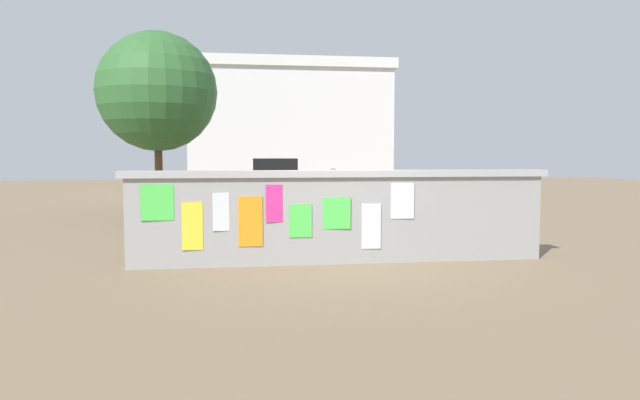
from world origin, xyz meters
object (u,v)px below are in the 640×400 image
(bicycle_near, at_px, (380,216))
(tree_roadside, at_px, (157,92))
(bicycle_far, at_px, (446,226))
(person_walking, at_px, (416,203))
(motorcycle, at_px, (256,220))
(person_bystander, at_px, (333,194))
(auto_rickshaw_truck, at_px, (240,192))

(bicycle_near, bearing_deg, tree_roadside, 141.58)
(bicycle_far, xyz_separation_m, person_walking, (-1.10, -1.25, 0.62))
(motorcycle, relative_size, tree_roadside, 0.32)
(person_walking, distance_m, person_bystander, 3.15)
(tree_roadside, bearing_deg, bicycle_far, -45.19)
(bicycle_far, xyz_separation_m, person_bystander, (-2.29, 1.66, 0.62))
(motorcycle, bearing_deg, person_bystander, 24.82)
(bicycle_far, distance_m, person_walking, 1.78)
(person_walking, bearing_deg, auto_rickshaw_truck, 123.38)
(motorcycle, height_order, person_walking, person_walking)
(auto_rickshaw_truck, relative_size, person_bystander, 2.26)
(bicycle_near, relative_size, bicycle_far, 0.99)
(tree_roadside, bearing_deg, bicycle_near, -38.42)
(auto_rickshaw_truck, xyz_separation_m, bicycle_far, (4.55, -3.99, -0.54))
(auto_rickshaw_truck, xyz_separation_m, person_walking, (3.46, -5.25, 0.09))
(bicycle_far, bearing_deg, person_walking, -131.26)
(auto_rickshaw_truck, bearing_deg, tree_roadside, 129.04)
(auto_rickshaw_truck, xyz_separation_m, bicycle_near, (3.61, -1.72, -0.54))
(bicycle_near, bearing_deg, bicycle_far, -67.55)
(person_bystander, bearing_deg, tree_roadside, 131.31)
(bicycle_near, distance_m, person_bystander, 1.60)
(auto_rickshaw_truck, xyz_separation_m, tree_roadside, (-2.61, 3.22, 3.09))
(auto_rickshaw_truck, distance_m, person_bystander, 3.26)
(auto_rickshaw_truck, distance_m, bicycle_near, 4.04)
(bicycle_near, distance_m, tree_roadside, 8.73)
(motorcycle, height_order, bicycle_far, bicycle_far)
(auto_rickshaw_truck, height_order, motorcycle, auto_rickshaw_truck)
(motorcycle, distance_m, tree_roadside, 7.92)
(person_walking, relative_size, person_bystander, 1.00)
(bicycle_near, relative_size, tree_roadside, 0.29)
(person_walking, bearing_deg, bicycle_far, 48.74)
(person_bystander, height_order, tree_roadside, tree_roadside)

